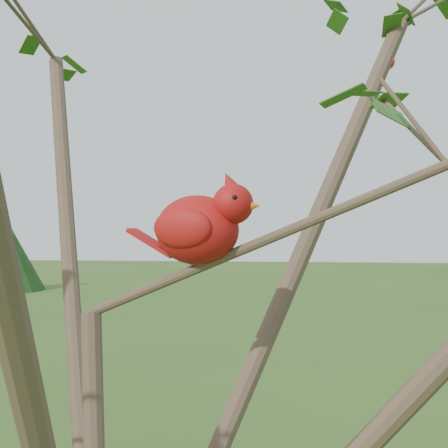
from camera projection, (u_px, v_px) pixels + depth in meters
name	position (u px, v px, depth m)	size (l,w,h in m)	color
crabapple_tree	(112.00, 214.00, 1.08)	(2.35, 2.05, 2.95)	#412E23
cardinal	(201.00, 226.00, 1.17)	(0.25, 0.15, 0.17)	#A50E10
distant_trees	(324.00, 245.00, 25.75)	(43.28, 14.81, 3.15)	#412E23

